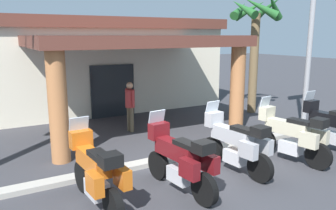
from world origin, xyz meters
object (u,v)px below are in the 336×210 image
(motel_building, at_px, (91,61))
(motorcycle_orange, at_px, (96,172))
(motorcycle_black, at_px, (334,127))
(motorcycle_maroon, at_px, (180,160))
(motorcycle_silver, at_px, (236,144))
(pedestrian, at_px, (130,103))
(motorcycle_cream, at_px, (292,135))
(palm_tree_near_portico, at_px, (255,26))

(motel_building, xyz_separation_m, motorcycle_orange, (-3.00, -9.64, -1.34))
(motorcycle_black, bearing_deg, motorcycle_orange, 86.78)
(motorcycle_maroon, height_order, motorcycle_silver, same)
(pedestrian, bearing_deg, motorcycle_cream, -68.43)
(motel_building, distance_m, motorcycle_silver, 9.76)
(motel_building, xyz_separation_m, motorcycle_cream, (2.17, -9.84, -1.34))
(motel_building, xyz_separation_m, pedestrian, (-0.33, -5.18, -1.05))
(motorcycle_maroon, bearing_deg, motorcycle_silver, -88.51)
(motel_building, bearing_deg, motorcycle_orange, -106.27)
(motorcycle_orange, distance_m, palm_tree_near_portico, 9.97)
(motorcycle_silver, bearing_deg, motorcycle_cream, -101.54)
(motorcycle_cream, xyz_separation_m, palm_tree_near_portico, (3.19, 4.80, 2.90))
(motorcycle_maroon, height_order, palm_tree_near_portico, palm_tree_near_portico)
(motorcycle_orange, bearing_deg, motorcycle_cream, -95.59)
(motorcycle_silver, height_order, pedestrian, pedestrian)
(pedestrian, height_order, palm_tree_near_portico, palm_tree_near_portico)
(motel_building, height_order, motorcycle_orange, motel_building)
(motel_building, xyz_separation_m, motorcycle_maroon, (-1.28, -9.89, -1.34))
(motorcycle_black, bearing_deg, motorcycle_silver, 85.21)
(motorcycle_orange, bearing_deg, motorcycle_silver, -93.61)
(motorcycle_black, distance_m, pedestrian, 6.32)
(motel_building, relative_size, palm_tree_near_portico, 2.29)
(motorcycle_orange, relative_size, motorcycle_silver, 1.00)
(motorcycle_orange, height_order, pedestrian, pedestrian)
(motorcycle_silver, distance_m, motorcycle_cream, 1.74)
(motorcycle_maroon, bearing_deg, motorcycle_orange, 75.35)
(motel_building, height_order, motorcycle_maroon, motel_building)
(motel_building, distance_m, motorcycle_black, 10.69)
(motel_building, distance_m, motorcycle_orange, 10.19)
(motorcycle_cream, bearing_deg, pedestrian, 18.83)
(pedestrian, bearing_deg, motorcycle_black, -54.58)
(motorcycle_maroon, distance_m, pedestrian, 4.82)
(pedestrian, bearing_deg, motorcycle_maroon, -108.00)
(motorcycle_silver, distance_m, pedestrian, 4.55)
(motel_building, xyz_separation_m, motorcycle_silver, (0.45, -9.66, -1.34))
(motorcycle_silver, distance_m, motorcycle_black, 3.46)
(palm_tree_near_portico, bearing_deg, motorcycle_black, -106.85)
(motorcycle_orange, relative_size, palm_tree_near_portico, 0.45)
(motel_building, bearing_deg, pedestrian, -92.64)
(pedestrian, bearing_deg, motorcycle_silver, -86.79)
(palm_tree_near_portico, bearing_deg, motorcycle_cream, -123.55)
(motorcycle_maroon, relative_size, pedestrian, 1.30)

